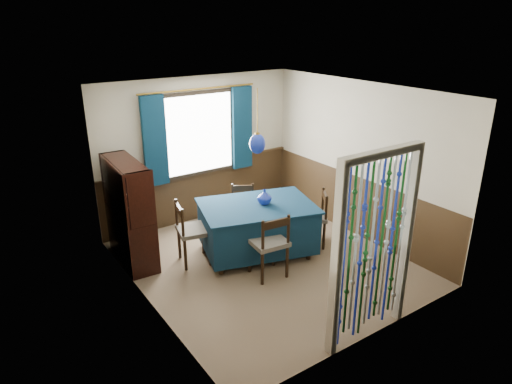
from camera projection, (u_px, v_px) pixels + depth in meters
floor at (266, 263)px, 6.72m from camera, size 4.00×4.00×0.00m
ceiling at (268, 91)px, 5.82m from camera, size 4.00×4.00×0.00m
wall_back at (199, 150)px, 7.81m from camera, size 3.60×0.00×3.60m
wall_front at (379, 237)px, 4.73m from camera, size 3.60×0.00×3.60m
wall_left at (142, 213)px, 5.32m from camera, size 0.00×4.00×4.00m
wall_right at (359, 161)px, 7.22m from camera, size 0.00×4.00×4.00m
wainscot_back at (201, 191)px, 8.07m from camera, size 3.60×0.00×3.60m
wainscot_front at (372, 298)px, 5.02m from camera, size 3.60×0.00×3.60m
wainscot_left at (149, 268)px, 5.60m from camera, size 0.00×4.00×4.00m
wainscot_right at (355, 205)px, 7.49m from camera, size 0.00×4.00×4.00m
window at (199, 134)px, 7.66m from camera, size 1.32×0.12×1.42m
doorway at (373, 252)px, 4.85m from camera, size 1.16×0.12×2.18m
dining_table at (257, 226)px, 6.83m from camera, size 1.91×1.56×0.80m
chair_near at (269, 243)px, 6.21m from camera, size 0.52×0.50×0.95m
chair_far at (243, 209)px, 7.45m from camera, size 0.56×0.55×0.84m
chair_left at (192, 231)px, 6.57m from camera, size 0.54×0.56×0.95m
chair_right at (314, 217)px, 7.11m from camera, size 0.60×0.60×0.89m
sideboard at (130, 226)px, 6.62m from camera, size 0.46×1.19×1.53m
pendant_lamp at (257, 143)px, 6.38m from camera, size 0.23×0.23×0.91m
vase_table at (264, 197)px, 6.72m from camera, size 0.20×0.20×0.21m
bowl_shelf at (135, 195)px, 6.33m from camera, size 0.29×0.29×0.05m
vase_sideboard at (128, 201)px, 6.68m from camera, size 0.23×0.23×0.19m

